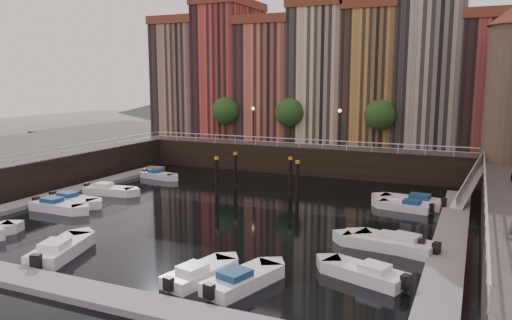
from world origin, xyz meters
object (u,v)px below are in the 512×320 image
at_px(gangway, 471,181).
at_px(boat_left_1, 57,206).
at_px(boat_left_2, 72,200).
at_px(mooring_pilings, 259,177).

distance_m(gangway, boat_left_1, 33.63).
distance_m(gangway, boat_left_2, 33.04).
bearing_deg(gangway, boat_left_2, -155.20).
xyz_separation_m(gangway, boat_left_1, (-29.66, -15.79, -1.54)).
relative_size(boat_left_1, boat_left_2, 0.99).
height_order(mooring_pilings, boat_left_1, mooring_pilings).
relative_size(gangway, boat_left_1, 1.73).
relative_size(gangway, mooring_pilings, 1.09).
bearing_deg(gangway, mooring_pilings, -166.51).
distance_m(mooring_pilings, boat_left_1, 16.97).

